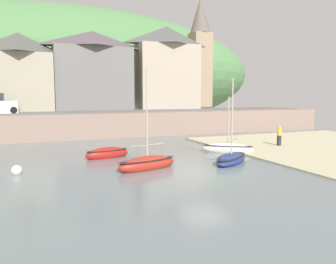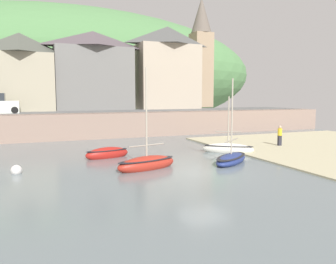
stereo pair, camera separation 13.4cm
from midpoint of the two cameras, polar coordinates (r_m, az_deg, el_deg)
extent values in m
cube|color=slate|center=(18.49, 5.94, -6.86)|extent=(48.00, 40.00, 0.06)
cube|color=gray|center=(34.07, -7.69, 1.23)|extent=(48.00, 2.40, 2.40)
cube|color=#606060|center=(37.58, -9.15, 3.43)|extent=(48.00, 9.00, 0.10)
ellipsoid|color=#52844C|center=(71.54, -16.87, 9.59)|extent=(80.00, 44.00, 24.65)
cube|color=#A39A82|center=(41.08, -23.85, 7.65)|extent=(6.88, 5.28, 6.26)
pyramid|color=#4D5047|center=(41.44, -24.12, 13.56)|extent=(7.18, 5.58, 2.28)
cube|color=slate|center=(41.70, -12.67, 8.76)|extent=(8.99, 4.26, 7.36)
pyramid|color=#52484D|center=(42.17, -12.83, 15.05)|extent=(9.29, 4.56, 1.90)
cube|color=#AEA08A|center=(44.35, -0.29, 9.28)|extent=(7.92, 4.08, 8.18)
pyramid|color=#4E4F4D|center=(44.93, -0.30, 15.98)|extent=(8.22, 4.38, 2.31)
cube|color=#9F8669|center=(50.96, 5.33, 10.33)|extent=(2.80, 2.80, 10.78)
cone|color=#665B51|center=(52.13, 5.43, 19.07)|extent=(3.00, 3.00, 5.11)
ellipsoid|color=silver|center=(24.91, 9.93, -2.87)|extent=(3.52, 2.95, 0.89)
ellipsoid|color=black|center=(24.87, 9.94, -2.31)|extent=(3.45, 2.89, 0.12)
cylinder|color=#B2A893|center=(24.66, 10.03, 2.03)|extent=(0.09, 0.09, 3.37)
cylinder|color=gray|center=(24.74, 9.99, 0.05)|extent=(1.57, 1.20, 0.07)
ellipsoid|color=#A81E18|center=(22.88, -10.41, -3.67)|extent=(3.14, 1.52, 0.91)
ellipsoid|color=black|center=(22.84, -10.42, -3.05)|extent=(3.07, 1.49, 0.12)
ellipsoid|color=#A5291C|center=(19.15, -3.74, -5.48)|extent=(3.92, 2.13, 0.96)
ellipsoid|color=black|center=(19.10, -3.74, -4.71)|extent=(3.84, 2.08, 0.12)
cylinder|color=#B2A893|center=(18.78, -3.80, 3.35)|extent=(0.09, 0.09, 4.93)
cylinder|color=gray|center=(18.96, -3.76, -2.26)|extent=(2.26, 0.70, 0.07)
ellipsoid|color=navy|center=(21.23, 10.48, -4.60)|extent=(3.81, 3.39, 0.71)
ellipsoid|color=black|center=(21.20, 10.49, -4.08)|extent=(3.73, 3.32, 0.12)
cylinder|color=#B2A893|center=(20.90, 10.63, 2.58)|extent=(0.09, 0.09, 4.61)
cylinder|color=gray|center=(21.04, 10.55, -1.39)|extent=(1.84, 1.46, 0.07)
cylinder|color=black|center=(37.40, -24.64, 3.49)|extent=(0.64, 0.22, 0.64)
cylinder|color=black|center=(35.81, -24.74, 3.39)|extent=(0.64, 0.22, 0.64)
cube|color=#282833|center=(28.63, 18.16, -1.37)|extent=(0.28, 0.20, 0.82)
cylinder|color=gold|center=(28.55, 18.20, 0.02)|extent=(0.34, 0.34, 0.58)
sphere|color=#D1A889|center=(28.51, 18.23, 0.82)|extent=(0.22, 0.22, 0.22)
sphere|color=silver|center=(19.76, -24.42, -5.95)|extent=(0.57, 0.57, 0.57)
camera|label=1|loc=(0.07, -90.28, -0.03)|focal=36.02mm
camera|label=2|loc=(0.07, 89.72, 0.03)|focal=36.02mm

